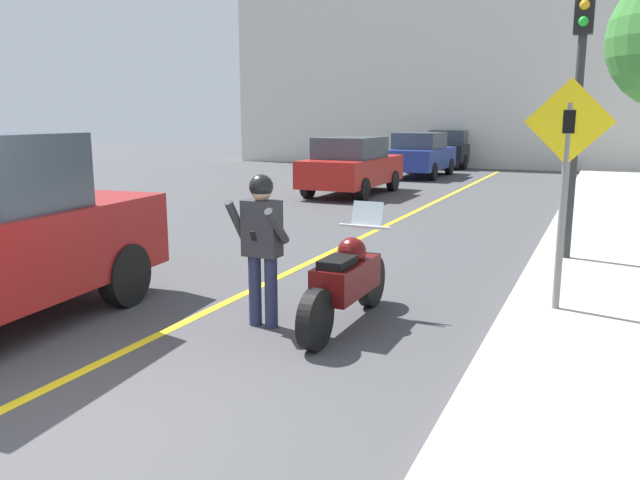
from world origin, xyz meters
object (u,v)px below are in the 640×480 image
crossing_sign (565,173)px  traffic_light (580,69)px  person_biker (262,236)px  parked_car_blue (420,154)px  motorcycle (347,281)px  parked_car_red (352,165)px  parked_car_black (452,148)px

crossing_sign → traffic_light: (-0.06, 2.77, 1.26)m
person_biker → crossing_sign: 3.31m
parked_car_blue → person_biker: bearing=-79.6°
motorcycle → parked_car_red: size_ratio=0.52×
parked_car_black → parked_car_blue: bearing=-89.9°
motorcycle → parked_car_black: bearing=100.2°
person_biker → traffic_light: traffic_light is taller
motorcycle → parked_car_blue: parked_car_blue is taller
traffic_light → parked_car_red: size_ratio=0.95×
person_biker → parked_car_black: (-3.25, 23.06, -0.15)m
parked_car_red → person_biker: bearing=-72.8°
crossing_sign → parked_car_blue: 17.41m
person_biker → parked_car_blue: parked_car_blue is taller
person_biker → crossing_sign: size_ratio=0.67×
traffic_light → parked_car_blue: bearing=114.2°
parked_car_blue → parked_car_black: (-0.01, 5.30, 0.00)m
crossing_sign → parked_car_black: bearing=105.9°
person_biker → crossing_sign: (2.88, 1.48, 0.65)m
parked_car_black → crossing_sign: bearing=-74.1°
traffic_light → parked_car_black: size_ratio=0.95×
motorcycle → crossing_sign: bearing=27.4°
person_biker → parked_car_blue: size_ratio=0.39×
traffic_light → parked_car_red: 9.80m
motorcycle → person_biker: 1.04m
person_biker → motorcycle: bearing=26.9°
motorcycle → crossing_sign: 2.60m
parked_car_blue → parked_car_black: 5.30m
crossing_sign → traffic_light: 3.04m
motorcycle → parked_car_black: size_ratio=0.52×
crossing_sign → parked_car_blue: (-6.13, 16.27, -0.80)m
crossing_sign → parked_car_blue: bearing=110.6°
crossing_sign → motorcycle: bearing=-152.6°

